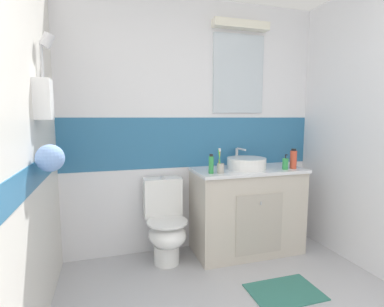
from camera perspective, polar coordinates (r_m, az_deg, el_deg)
The scene contains 10 objects.
wall_back_tiled at distance 2.98m, azimuth 0.57°, elevation 5.42°, with size 3.20×0.20×2.50m.
wall_left_shower_alcove at distance 1.67m, azimuth -33.00°, elevation 2.49°, with size 0.28×3.48×2.50m.
vanity_cabinet at distance 3.02m, azimuth 10.68°, elevation -10.85°, with size 1.08×0.54×0.85m.
sink_basin at distance 2.89m, azimuth 10.65°, elevation -1.81°, with size 0.38×0.42×0.19m.
toilet at distance 2.79m, azimuth -5.23°, elevation -13.62°, with size 0.37×0.50×0.79m.
toothbrush_cup at distance 2.63m, azimuth 5.62°, elevation -2.66°, with size 0.07×0.07×0.23m.
soap_dispenser at distance 2.94m, azimuth 17.90°, elevation -1.93°, with size 0.06×0.06×0.15m.
deodorant_spray_can at distance 2.61m, azimuth 3.79°, elevation -2.14°, with size 0.05×0.05×0.18m.
mouthwash_bottle at distance 3.02m, azimuth 19.33°, elevation -1.06°, with size 0.07×0.07×0.20m.
bath_mat at distance 2.59m, azimuth 17.78°, elevation -24.53°, with size 0.54×0.37×0.01m, color #337266.
Camera 1 is at (-0.88, -0.40, 1.35)m, focal length 27.09 mm.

